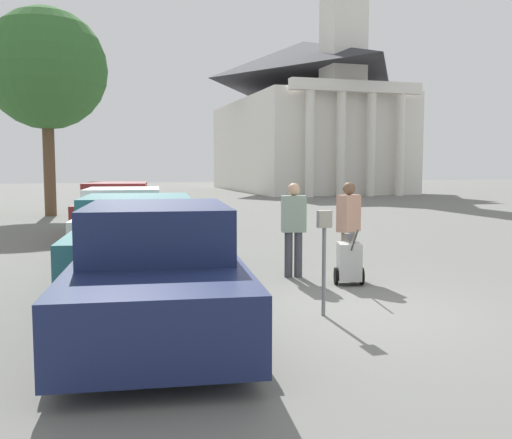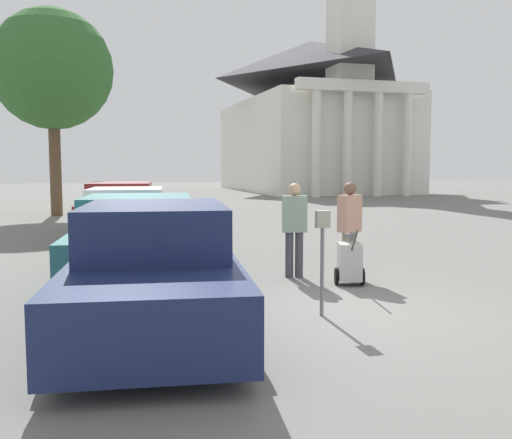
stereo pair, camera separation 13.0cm
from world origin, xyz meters
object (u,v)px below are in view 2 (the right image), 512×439
Objects in this scene: parked_car_navy at (156,268)px; parked_car_maroon at (121,211)px; parked_car_white at (127,221)px; person_supervisor at (350,224)px; parking_meter at (322,243)px; person_worker at (294,224)px; parked_car_teal at (139,240)px; church at (312,112)px; equipment_cart at (350,261)px.

parked_car_maroon is at bearing 97.18° from parked_car_navy.
parked_car_white is 3.03× the size of person_supervisor.
person_worker is (0.52, 2.51, -0.02)m from parking_meter.
parked_car_white is 6.90m from parking_meter.
parking_meter is at bearing -48.11° from parked_car_teal.
person_worker is (2.61, -0.51, 0.25)m from parked_car_teal.
parked_car_teal is 1.03× the size of parked_car_white.
person_worker reaches higher than parked_car_maroon.
parked_car_white is 32.70m from church.
person_supervisor is at bearing 35.98° from parked_car_navy.
person_supervisor reaches higher than person_worker.
person_worker is at bearing -46.44° from person_supervisor.
church is at bearing 68.84° from parking_meter.
parked_car_maroon is 30.22m from church.
parked_car_maroon is 0.22× the size of church.
person_worker is 35.17m from church.
parked_car_teal is 6.44m from parked_car_maroon.
parked_car_navy is at bearing -82.82° from parked_car_maroon.
parked_car_maroon is at bearing 102.47° from parking_meter.
parking_meter is at bearing -65.14° from parked_car_white.
church is at bearing 86.56° from equipment_cart.
parked_car_navy is at bearing 0.79° from person_supervisor.
person_supervisor is 35.13m from church.
parked_car_white is 5.60m from person_supervisor.
person_supervisor reaches higher than parking_meter.
parked_car_teal is 3.68m from parking_meter.
parked_car_white reaches higher than parking_meter.
parked_car_maroon is (0.00, 6.44, 0.02)m from parked_car_teal.
parking_meter is at bearing 91.57° from person_worker.
person_worker is at bearing -3.80° from parked_car_teal.
parked_car_navy is 3.34× the size of person_worker.
parked_car_navy reaches higher than equipment_cart.
equipment_cart is at bearing 37.86° from person_supervisor.
parked_car_navy is 6.28m from parked_car_white.
parking_meter is (2.09, -6.57, 0.29)m from parked_car_white.
person_worker is at bearing -50.02° from parked_car_white.
parked_car_navy is 5.49× the size of equipment_cart.
person_worker is 1.20m from equipment_cart.
parking_meter is 2.11m from equipment_cart.
parked_car_navy is at bearing -140.16° from equipment_cart.
parked_car_maroon is 7.43m from person_worker.
church is (15.56, 31.79, 5.39)m from parked_car_teal.
parked_car_white reaches higher than equipment_cart.
equipment_cart is at bearing 140.84° from person_worker.
parking_meter is 0.06× the size of church.
parked_car_teal reaches higher than parking_meter.
parked_car_navy reaches higher than parking_meter.
parking_meter is 2.63m from person_supervisor.
person_supervisor is (3.51, -0.81, 0.26)m from parked_car_teal.
equipment_cart is at bearing 54.84° from parking_meter.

